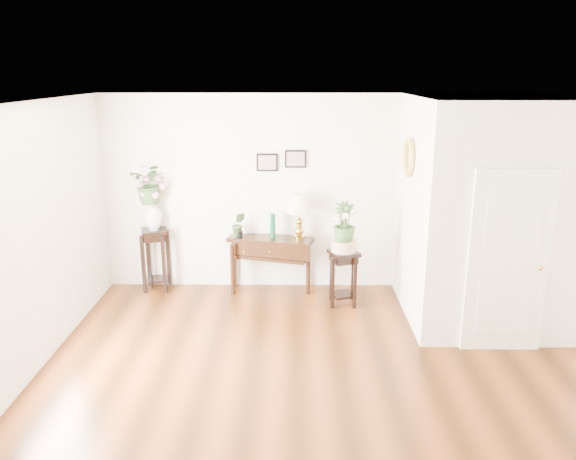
{
  "coord_description": "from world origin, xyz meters",
  "views": [
    {
      "loc": [
        -0.28,
        -5.11,
        3.1
      ],
      "look_at": [
        -0.34,
        1.3,
        1.27
      ],
      "focal_mm": 35.0,
      "sensor_mm": 36.0,
      "label": 1
    }
  ],
  "objects_px": {
    "table_lamp": "(299,214)",
    "plant_stand_a": "(156,260)",
    "plant_stand_b": "(343,278)",
    "console_table": "(271,264)"
  },
  "relations": [
    {
      "from": "plant_stand_a",
      "to": "plant_stand_b",
      "type": "height_order",
      "value": "plant_stand_a"
    },
    {
      "from": "table_lamp",
      "to": "console_table",
      "type": "bearing_deg",
      "value": 180.0
    },
    {
      "from": "plant_stand_a",
      "to": "console_table",
      "type": "bearing_deg",
      "value": -0.97
    },
    {
      "from": "table_lamp",
      "to": "plant_stand_a",
      "type": "bearing_deg",
      "value": 179.23
    },
    {
      "from": "console_table",
      "to": "plant_stand_b",
      "type": "distance_m",
      "value": 1.12
    },
    {
      "from": "console_table",
      "to": "table_lamp",
      "type": "distance_m",
      "value": 0.86
    },
    {
      "from": "plant_stand_b",
      "to": "table_lamp",
      "type": "bearing_deg",
      "value": 140.8
    },
    {
      "from": "table_lamp",
      "to": "plant_stand_a",
      "type": "height_order",
      "value": "table_lamp"
    },
    {
      "from": "plant_stand_a",
      "to": "plant_stand_b",
      "type": "relative_size",
      "value": 1.2
    },
    {
      "from": "console_table",
      "to": "table_lamp",
      "type": "relative_size",
      "value": 1.87
    }
  ]
}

